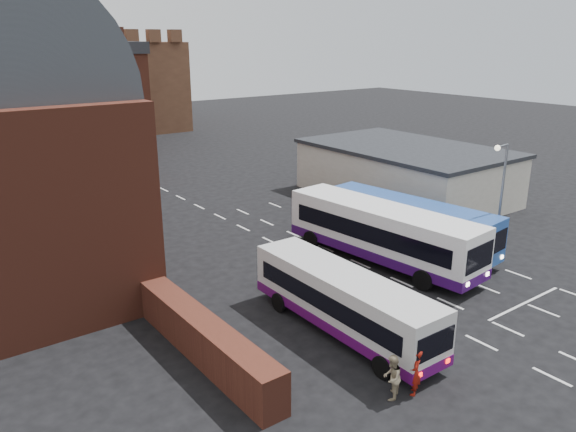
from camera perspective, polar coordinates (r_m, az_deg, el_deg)
ground at (r=28.38m, az=12.36°, el=-9.19°), size 180.00×180.00×0.00m
forecourt_wall at (r=23.59m, az=-8.40°, el=-12.37°), size 1.20×10.00×1.80m
cream_building at (r=47.09m, az=11.81°, el=4.47°), size 10.40×16.40×4.25m
brick_terrace at (r=64.04m, az=-24.71°, el=9.73°), size 22.00×10.00×11.00m
castle_keep at (r=86.32m, az=-19.95°, el=12.29°), size 22.00×22.00×12.00m
bus_white_outbound at (r=25.17m, az=5.64°, el=-8.28°), size 2.67×10.28×2.80m
bus_white_inbound at (r=32.94m, az=9.52°, el=-1.41°), size 4.00×12.57×3.37m
bus_blue at (r=35.31m, az=12.15°, el=-0.52°), size 3.96×11.61×3.10m
bus_red_double at (r=55.78m, az=-16.99°, el=6.23°), size 2.98×10.73×4.26m
street_lamp at (r=33.92m, az=20.74°, el=2.28°), size 1.44×0.39×7.10m
pedestrian_red at (r=21.89m, az=12.79°, el=-15.21°), size 0.79×0.75×1.82m
pedestrian_beige at (r=21.51m, az=10.51°, el=-15.83°), size 1.06×1.00×1.74m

